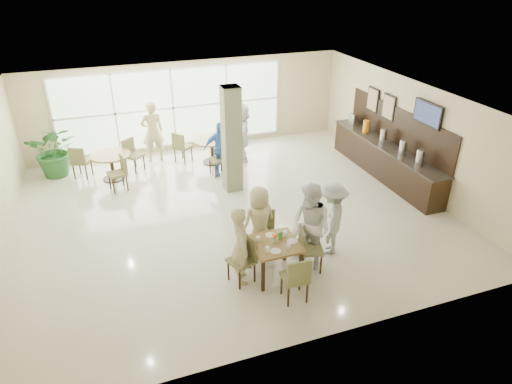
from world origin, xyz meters
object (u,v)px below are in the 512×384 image
object	(u,v)px
potted_plant	(55,150)
teen_standing	(332,218)
teen_far	(259,221)
adult_b	(241,132)
main_table	(275,247)
buffet_counter	(385,158)
round_table_right	(212,144)
teen_right	(311,227)
round_table_left	(111,160)
teen_left	(241,245)
adult_a	(220,149)
adult_standing	(153,132)

from	to	relation	value
potted_plant	teen_standing	distance (m)	8.18
teen_far	adult_b	xyz separation A→B (m)	(1.21, 4.83, 0.11)
main_table	buffet_counter	distance (m)	5.63
round_table_right	teen_far	distance (m)	4.96
potted_plant	teen_standing	xyz separation A→B (m)	(5.52, -6.04, 0.06)
round_table_right	adult_b	size ratio (longest dim) A/B	0.64
main_table	teen_right	size ratio (longest dim) A/B	0.50
buffet_counter	teen_far	xyz separation A→B (m)	(-4.66, -2.36, 0.22)
teen_right	main_table	bearing A→B (deg)	-106.56
round_table_right	teen_right	bearing A→B (deg)	-85.05
round_table_left	adult_b	world-z (taller)	adult_b
teen_left	teen_standing	xyz separation A→B (m)	(2.08, 0.29, 0.01)
teen_far	adult_a	size ratio (longest dim) A/B	0.98
buffet_counter	teen_left	xyz separation A→B (m)	(-5.31, -3.11, 0.25)
teen_standing	buffet_counter	bearing A→B (deg)	162.57
round_table_right	teen_left	world-z (taller)	teen_left
round_table_right	adult_standing	distance (m)	1.81
round_table_right	round_table_left	bearing A→B (deg)	-176.57
main_table	teen_standing	bearing A→B (deg)	14.37
teen_left	teen_right	xyz separation A→B (m)	(1.44, 0.00, 0.11)
adult_standing	round_table_left	bearing A→B (deg)	29.75
teen_standing	adult_a	distance (m)	4.62
adult_b	adult_standing	size ratio (longest dim) A/B	0.95
teen_right	round_table_right	bearing A→B (deg)	162.96
teen_left	teen_right	size ratio (longest dim) A/B	0.88
buffet_counter	teen_far	world-z (taller)	buffet_counter
round_table_right	adult_b	world-z (taller)	adult_b
buffet_counter	adult_standing	world-z (taller)	buffet_counter
potted_plant	adult_standing	size ratio (longest dim) A/B	0.81
round_table_right	potted_plant	size ratio (longest dim) A/B	0.76
main_table	adult_b	world-z (taller)	adult_b
buffet_counter	adult_standing	bearing A→B (deg)	151.04
main_table	teen_standing	world-z (taller)	teen_standing
buffet_counter	teen_left	bearing A→B (deg)	-149.66
buffet_counter	teen_left	distance (m)	6.15
main_table	teen_right	bearing A→B (deg)	5.43
adult_a	round_table_left	bearing A→B (deg)	179.94
main_table	buffet_counter	bearing A→B (deg)	34.36
potted_plant	adult_a	size ratio (longest dim) A/B	0.96
teen_far	teen_right	size ratio (longest dim) A/B	0.85
adult_a	adult_b	distance (m)	1.21
round_table_right	teen_right	world-z (taller)	teen_right
buffet_counter	teen_far	distance (m)	5.23
potted_plant	teen_far	distance (m)	6.91
teen_right	teen_standing	distance (m)	0.70
teen_left	round_table_right	bearing A→B (deg)	-2.00
adult_standing	main_table	bearing A→B (deg)	97.12
round_table_left	adult_a	xyz separation A→B (m)	(2.95, -0.74, 0.21)
round_table_left	round_table_right	distance (m)	2.94
main_table	teen_standing	distance (m)	1.47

